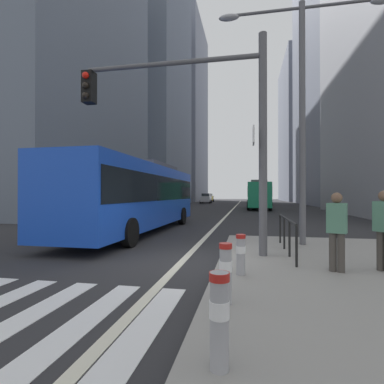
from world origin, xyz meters
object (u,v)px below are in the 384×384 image
car_receding_far (265,199)px  bollard_right (241,252)px  pedestrian_walking (384,226)px  city_bus_red_receding (258,194)px  city_bus_blue_oncoming (139,193)px  car_receding_near (257,199)px  sedan_white_oncoming (83,209)px  pedestrian_waiting (337,228)px  car_oncoming_far (206,198)px  street_lamp_post (302,88)px  car_oncoming_mid (208,198)px  bollard_front (219,316)px  bollard_left (226,270)px  traffic_signal_gantry (198,113)px

car_receding_far → bollard_right: size_ratio=5.56×
pedestrian_walking → city_bus_red_receding: bearing=93.1°
city_bus_blue_oncoming → pedestrian_walking: bearing=-38.1°
car_receding_near → sedan_white_oncoming: bearing=-105.1°
city_bus_blue_oncoming → car_receding_near: bearing=80.3°
pedestrian_walking → sedan_white_oncoming: bearing=147.8°
city_bus_red_receding → pedestrian_waiting: size_ratio=6.25×
car_oncoming_far → bollard_right: 51.35m
car_receding_near → street_lamp_post: (0.16, -42.09, 4.29)m
car_oncoming_mid → car_receding_near: size_ratio=1.10×
city_bus_blue_oncoming → bollard_front: size_ratio=13.02×
car_receding_near → bollard_left: size_ratio=4.64×
traffic_signal_gantry → bollard_right: (1.22, -1.97, -3.46)m
pedestrian_walking → pedestrian_waiting: bearing=-167.0°
car_receding_near → bollard_front: car_receding_near is taller
pedestrian_waiting → car_receding_far: bearing=88.7°
sedan_white_oncoming → car_oncoming_far: size_ratio=1.04×
car_oncoming_far → bollard_front: bearing=-81.8°
car_receding_near → traffic_signal_gantry: traffic_signal_gantry is taller
street_lamp_post → bollard_left: size_ratio=8.79×
car_receding_far → traffic_signal_gantry: (-4.12, -39.29, 3.08)m
car_receding_far → pedestrian_waiting: size_ratio=2.72×
car_receding_near → pedestrian_waiting: (0.25, -45.48, 0.10)m
sedan_white_oncoming → car_oncoming_mid: (-0.06, 50.85, 0.00)m
car_oncoming_far → pedestrian_waiting: car_oncoming_far is taller
city_bus_red_receding → pedestrian_walking: (1.56, -29.36, -0.72)m
car_oncoming_far → pedestrian_walking: size_ratio=2.41×
street_lamp_post → bollard_front: bearing=-105.6°
car_oncoming_mid → car_receding_far: (11.44, -17.67, 0.00)m
car_receding_near → bollard_right: car_receding_near is taller
bollard_front → pedestrian_walking: 5.21m
traffic_signal_gantry → bollard_front: 6.37m
city_bus_red_receding → car_oncoming_far: bearing=114.4°
car_receding_near → bollard_right: 46.12m
city_bus_blue_oncoming → car_oncoming_mid: 52.01m
car_receding_far → traffic_signal_gantry: size_ratio=0.76×
traffic_signal_gantry → car_receding_near: bearing=86.2°
city_bus_red_receding → car_oncoming_far: size_ratio=2.53×
car_oncoming_mid → bollard_left: size_ratio=5.09×
car_oncoming_far → bollard_left: (7.69, -52.39, -0.33)m
car_oncoming_mid → pedestrian_walking: 59.23m
street_lamp_post → pedestrian_walking: (1.10, -3.16, -4.17)m
car_receding_near → car_oncoming_far: 10.70m
bollard_front → city_bus_blue_oncoming: bearing=114.9°
car_oncoming_mid → traffic_signal_gantry: (7.32, -56.96, 3.08)m
bollard_front → pedestrian_waiting: size_ratio=0.54×
car_oncoming_mid → traffic_signal_gantry: traffic_signal_gantry is taller
car_receding_far → street_lamp_post: (-0.98, -37.26, 4.29)m
pedestrian_waiting → pedestrian_walking: (1.01, 0.23, 0.03)m
sedan_white_oncoming → bollard_right: (8.48, -8.08, -0.38)m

